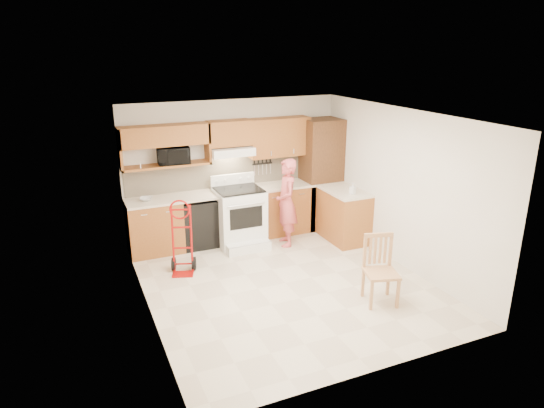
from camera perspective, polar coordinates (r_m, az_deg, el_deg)
floor at (r=7.31m, az=1.59°, el=-9.43°), size 4.00×4.50×0.02m
ceiling at (r=6.53m, az=1.78°, el=10.53°), size 4.00×4.50×0.02m
wall_back at (r=8.83m, az=-4.58°, el=4.22°), size 4.00×0.02×2.50m
wall_front at (r=5.02m, az=12.83°, el=-7.49°), size 4.00×0.02×2.50m
wall_left at (r=6.28m, az=-15.18°, el=-2.33°), size 0.02×4.50×2.50m
wall_right at (r=7.85m, az=15.08°, el=1.83°), size 0.02×4.50×2.50m
backsplash at (r=8.82m, az=-4.52°, el=3.87°), size 3.92×0.03×0.55m
lower_cab_left at (r=8.43m, az=-13.75°, el=-2.68°), size 0.90×0.60×0.90m
dishwasher at (r=8.58m, az=-8.82°, el=-2.16°), size 0.60×0.60×0.85m
lower_cab_right at (r=9.08m, az=1.14°, el=-0.59°), size 1.14×0.60×0.90m
countertop_left at (r=8.32m, az=-11.97°, el=0.62°), size 1.50×0.63×0.04m
countertop_right at (r=8.94m, az=1.16°, el=2.26°), size 1.14×0.63×0.04m
cab_return_right at (r=8.81m, az=8.47°, el=-1.40°), size 0.60×1.00×0.90m
countertop_return at (r=8.67m, az=8.62°, el=1.53°), size 0.63×1.00×0.04m
pantry_tall at (r=9.27m, az=5.78°, el=3.58°), size 0.70×0.60×2.10m
upper_cab_left at (r=8.20m, az=-12.66°, el=7.96°), size 1.50×0.33×0.34m
upper_shelf_mw at (r=8.30m, az=-12.41°, el=4.50°), size 1.50×0.33×0.04m
upper_cab_center at (r=8.49m, az=-5.08°, el=8.39°), size 0.76×0.33×0.44m
upper_cab_right at (r=8.86m, az=0.83°, el=7.96°), size 1.14×0.33×0.70m
range_hood at (r=8.49m, az=-4.88°, el=6.27°), size 0.76×0.46×0.14m
knife_strip at (r=8.97m, az=-1.14°, el=4.44°), size 0.40×0.05×0.29m
microwave at (r=8.29m, az=-11.64°, el=5.70°), size 0.55×0.39×0.29m
range at (r=8.47m, az=-3.77°, el=-0.98°), size 0.82×1.07×1.20m
person at (r=8.39m, az=1.73°, el=0.16°), size 0.48×0.63×1.56m
hand_truck at (r=7.53m, az=-10.68°, el=-4.29°), size 0.53×0.51×1.08m
dining_chair at (r=6.76m, az=12.85°, el=-7.73°), size 0.54×0.57×0.95m
soap_bottle at (r=8.43m, az=9.56°, el=1.82°), size 0.11×0.11×0.19m
bowl at (r=8.25m, az=-14.70°, el=0.58°), size 0.27×0.27×0.05m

